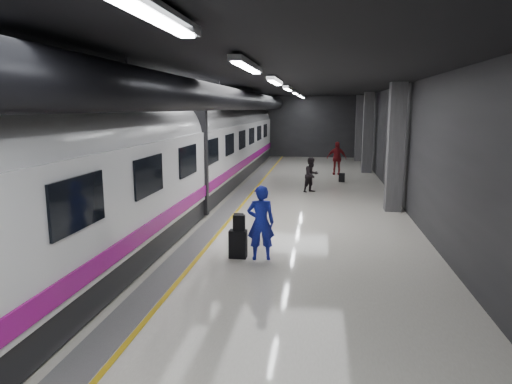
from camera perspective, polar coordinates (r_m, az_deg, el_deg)
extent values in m
plane|color=silver|center=(15.11, 0.41, -3.43)|extent=(40.00, 40.00, 0.00)
cube|color=black|center=(14.70, 0.43, 13.87)|extent=(10.00, 40.00, 0.02)
cube|color=#28282B|center=(34.62, 4.95, 8.12)|extent=(10.00, 0.02, 4.50)
cube|color=#28282B|center=(16.19, -17.48, 5.10)|extent=(0.02, 40.00, 4.50)
cube|color=#28282B|center=(14.91, 19.89, 4.54)|extent=(0.02, 40.00, 4.50)
cube|color=slate|center=(15.35, -4.60, -3.22)|extent=(0.65, 39.80, 0.01)
cube|color=gold|center=(15.26, -3.14, -3.27)|extent=(0.10, 39.80, 0.01)
cylinder|color=black|center=(14.91, -4.64, 11.67)|extent=(0.80, 38.00, 0.80)
cube|color=silver|center=(3.88, -13.94, 21.77)|extent=(0.22, 2.60, 0.10)
cube|color=silver|center=(8.68, -1.06, 15.59)|extent=(0.22, 2.60, 0.10)
cube|color=silver|center=(13.63, 2.42, 13.71)|extent=(0.22, 2.60, 0.10)
cube|color=silver|center=(18.61, 4.02, 12.81)|extent=(0.22, 2.60, 0.10)
cube|color=silver|center=(23.59, 4.94, 12.29)|extent=(0.22, 2.60, 0.10)
cube|color=silver|center=(28.58, 5.53, 11.95)|extent=(0.22, 2.60, 0.10)
cube|color=silver|center=(32.58, 5.88, 11.75)|extent=(0.22, 2.60, 0.10)
cube|color=#515154|center=(16.79, 17.03, 5.30)|extent=(0.55, 0.55, 4.50)
cube|color=#515154|center=(26.70, 13.81, 7.19)|extent=(0.55, 0.55, 4.50)
cube|color=#515154|center=(32.67, 12.81, 7.77)|extent=(0.55, 0.55, 4.50)
cube|color=black|center=(15.79, -11.36, -1.72)|extent=(2.80, 38.00, 0.60)
cube|color=white|center=(15.56, -11.55, 3.32)|extent=(2.90, 38.00, 2.20)
cylinder|color=white|center=(15.48, -11.67, 6.81)|extent=(2.80, 38.00, 2.80)
cube|color=#990D7D|center=(15.25, -6.23, 0.29)|extent=(0.04, 38.00, 0.35)
cube|color=black|center=(15.54, -11.58, 4.24)|extent=(3.05, 0.25, 3.80)
cube|color=black|center=(7.69, -21.34, -1.31)|extent=(0.05, 1.60, 0.85)
cube|color=black|center=(10.36, -13.22, 2.00)|extent=(0.05, 1.60, 0.85)
cube|color=black|center=(13.17, -8.49, 3.91)|extent=(0.05, 1.60, 0.85)
cube|color=black|center=(16.05, -5.43, 5.13)|extent=(0.05, 1.60, 0.85)
cube|color=black|center=(18.97, -3.30, 5.97)|extent=(0.05, 1.60, 0.85)
cube|color=black|center=(21.91, -1.73, 6.58)|extent=(0.05, 1.60, 0.85)
cube|color=black|center=(24.87, -0.53, 7.04)|extent=(0.05, 1.60, 0.85)
cube|color=black|center=(27.83, 0.41, 7.40)|extent=(0.05, 1.60, 0.85)
cube|color=black|center=(30.80, 1.17, 7.69)|extent=(0.05, 1.60, 0.85)
imported|color=#1727AF|center=(10.97, 0.60, -3.86)|extent=(0.74, 0.56, 1.82)
cube|color=black|center=(11.23, -2.26, -6.51)|extent=(0.43, 0.28, 0.69)
cube|color=black|center=(11.08, -2.13, -3.86)|extent=(0.29, 0.15, 0.38)
imported|color=black|center=(19.98, 6.95, 2.13)|extent=(0.93, 0.93, 1.53)
imported|color=maroon|center=(25.61, 10.04, 4.19)|extent=(1.11, 0.55, 1.82)
cube|color=black|center=(23.13, 10.67, 1.80)|extent=(0.31, 0.21, 0.44)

